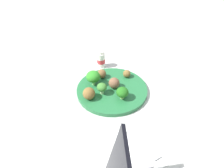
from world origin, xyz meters
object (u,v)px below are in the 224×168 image
Objects in this scene: meatball_center at (102,74)px; fork at (147,145)px; meatball_near_rim at (127,74)px; meatball_front_left at (114,83)px; broccoli_floret_mid_right at (93,77)px; napkin at (140,146)px; broccoli_floret_far_rim at (102,87)px; broccoli_floret_center at (122,92)px; yogurt_bottle at (101,60)px; meatball_far_rim at (89,93)px; plate at (112,89)px; knife at (136,149)px.

fork is (0.35, -0.01, -0.03)m from meatball_center.
meatball_front_left is (0.04, -0.08, 0.01)m from meatball_near_rim.
napkin is at bearing 3.26° from broccoli_floret_mid_right.
broccoli_floret_far_rim is at bearing -23.32° from meatball_center.
broccoli_floret_far_rim is at bearing -173.62° from fork.
broccoli_floret_far_rim is at bearing -135.90° from broccoli_floret_center.
broccoli_floret_center is 1.49× the size of meatball_near_rim.
broccoli_floret_mid_right reaches higher than meatball_front_left.
meatball_near_rim is 0.11m from meatball_center.
yogurt_bottle is (-0.10, 0.04, 0.00)m from meatball_center.
meatball_center is at bearing 178.10° from fork.
broccoli_floret_center reaches higher than fork.
meatball_far_rim is 0.27m from fork.
meatball_far_rim is 0.24m from yogurt_bottle.
plate is 0.09m from broccoli_floret_mid_right.
meatball_near_rim is (-0.05, 0.14, -0.01)m from broccoli_floret_far_rim.
broccoli_floret_center is at bearing 44.10° from broccoli_floret_far_rim.
meatball_center is at bearing -22.43° from yogurt_bottle.
knife is (0.35, -0.05, -0.03)m from meatball_center.
broccoli_floret_far_rim reaches higher than plate.
knife is (0.26, 0.05, -0.03)m from meatball_far_rim.
meatball_front_left is at bearing 51.45° from broccoli_floret_mid_right.
plate is 6.04× the size of broccoli_floret_far_rim.
yogurt_bottle reaches higher than broccoli_floret_far_rim.
napkin is (0.32, 0.02, -0.05)m from broccoli_floret_mid_right.
plate is 8.67× the size of meatball_near_rim.
broccoli_floret_center reaches higher than broccoli_floret_far_rim.
broccoli_floret_far_rim reaches higher than meatball_center.
broccoli_floret_mid_right reaches higher than broccoli_floret_center.
broccoli_floret_mid_right is 1.42× the size of meatball_front_left.
meatball_near_rim is at bearing 157.32° from napkin.
meatball_center is 0.14m from meatball_far_rim.
plate is 6.46× the size of meatball_front_left.
yogurt_bottle is (-0.18, 0.03, 0.03)m from plate.
meatball_near_rim is 0.34m from knife.
meatball_center reaches higher than plate.
broccoli_floret_mid_right is at bearing -133.76° from plate.
broccoli_floret_center is at bearing -36.74° from meatball_near_rim.
fork is (0.26, 0.03, -0.04)m from broccoli_floret_far_rim.
broccoli_floret_center reaches higher than meatball_center.
broccoli_floret_far_rim is at bearing -177.60° from napkin.
meatball_near_rim is at bearing 160.77° from fork.
meatball_center is at bearing -174.29° from broccoli_floret_center.
yogurt_bottle is at bearing -158.76° from meatball_near_rim.
knife is at bearing -66.60° from napkin.
broccoli_floret_center is 0.21m from knife.
meatball_far_rim is at bearing -43.94° from meatball_center.
broccoli_floret_far_rim is 0.06m from meatball_front_left.
plate is 0.10m from meatball_near_rim.
plate is 0.11m from meatball_far_rim.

